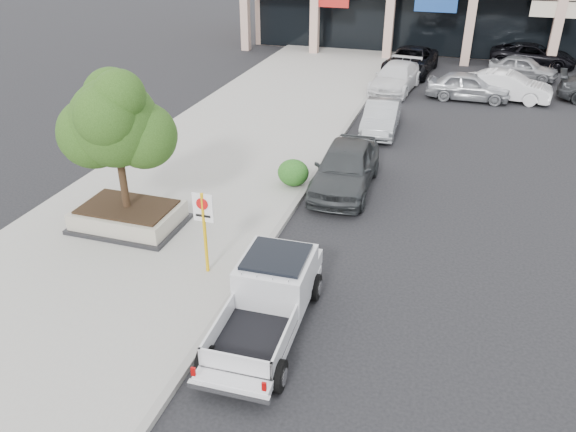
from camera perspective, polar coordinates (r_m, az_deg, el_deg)
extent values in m
plane|color=black|center=(14.29, 0.99, -8.45)|extent=(120.00, 120.00, 0.00)
cube|color=gray|center=(20.89, -8.76, 4.05)|extent=(8.00, 52.00, 0.15)
cube|color=gray|center=(19.57, 1.73, 2.65)|extent=(0.20, 52.00, 0.15)
cube|color=#CA9D8E|center=(41.47, -4.36, 19.32)|extent=(0.55, 0.55, 4.20)
cube|color=black|center=(40.74, 25.25, 16.55)|extent=(39.20, 0.08, 3.90)
cube|color=black|center=(17.81, -15.78, -0.77)|extent=(3.20, 2.20, 0.12)
cube|color=#9E9585|center=(17.67, -15.91, 0.11)|extent=(3.00, 2.00, 0.50)
cube|color=black|center=(17.54, -16.03, 0.92)|extent=(2.70, 1.70, 0.06)
cylinder|color=black|center=(17.07, -16.52, 4.28)|extent=(0.22, 0.22, 2.20)
sphere|color=#1E3E11|center=(16.55, -17.24, 9.02)|extent=(2.50, 2.50, 2.50)
sphere|color=#1E3E11|center=(16.54, -14.44, 7.92)|extent=(1.90, 1.90, 1.90)
sphere|color=#1E3E11|center=(16.93, -17.46, 11.56)|extent=(1.60, 1.60, 1.60)
cylinder|color=#E7AF0C|center=(14.61, -8.44, -1.77)|extent=(0.09, 0.09, 2.30)
cube|color=white|center=(14.25, -8.65, 0.84)|extent=(0.55, 0.03, 0.78)
cylinder|color=red|center=(14.18, -8.74, 1.21)|extent=(0.32, 0.02, 0.32)
ellipsoid|color=#1C4D16|center=(19.58, 0.53, 4.43)|extent=(1.10, 0.99, 0.93)
imported|color=#303335|center=(19.62, 5.86, 4.98)|extent=(2.06, 4.88, 1.65)
imported|color=#9DA0A4|center=(25.40, 9.44, 9.87)|extent=(1.61, 4.12, 1.34)
imported|color=silver|center=(31.88, 10.88, 13.64)|extent=(2.60, 5.22, 1.46)
imported|color=black|center=(35.63, 12.32, 15.11)|extent=(3.09, 5.78, 1.54)
imported|color=#A3A6AB|center=(31.15, 17.88, 12.45)|extent=(4.24, 1.75, 1.44)
imported|color=silver|center=(31.78, 21.36, 12.20)|extent=(4.61, 2.22, 1.46)
imported|color=black|center=(39.73, 23.64, 14.71)|extent=(5.37, 2.88, 1.43)
imported|color=#94969B|center=(36.45, 22.79, 13.72)|extent=(4.14, 2.42, 1.32)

